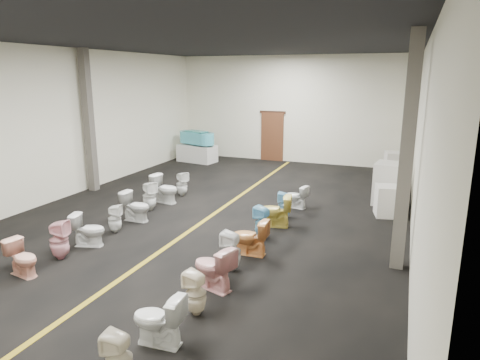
% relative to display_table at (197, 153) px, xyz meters
% --- Properties ---
extents(floor, '(16.00, 16.00, 0.00)m').
position_rel_display_table_xyz_m(floor, '(3.74, -6.45, -0.37)').
color(floor, black).
rests_on(floor, ground).
extents(ceiling, '(16.00, 16.00, 0.00)m').
position_rel_display_table_xyz_m(ceiling, '(3.74, -6.45, 4.13)').
color(ceiling, black).
rests_on(ceiling, ground).
extents(wall_back, '(10.00, 0.00, 10.00)m').
position_rel_display_table_xyz_m(wall_back, '(3.74, 1.55, 1.88)').
color(wall_back, silver).
rests_on(wall_back, ground).
extents(wall_left, '(0.00, 16.00, 16.00)m').
position_rel_display_table_xyz_m(wall_left, '(-1.26, -6.45, 1.88)').
color(wall_left, silver).
rests_on(wall_left, ground).
extents(wall_right, '(0.00, 16.00, 16.00)m').
position_rel_display_table_xyz_m(wall_right, '(8.74, -6.45, 1.88)').
color(wall_right, silver).
rests_on(wall_right, ground).
extents(aisle_stripe, '(0.12, 15.60, 0.01)m').
position_rel_display_table_xyz_m(aisle_stripe, '(3.74, -6.45, -0.36)').
color(aisle_stripe, olive).
rests_on(aisle_stripe, floor).
extents(back_door, '(1.00, 0.10, 2.10)m').
position_rel_display_table_xyz_m(back_door, '(2.94, 1.49, 0.68)').
color(back_door, '#562D19').
rests_on(back_door, floor).
extents(door_frame, '(1.15, 0.08, 0.10)m').
position_rel_display_table_xyz_m(door_frame, '(2.94, 1.50, 1.75)').
color(door_frame, '#331C11').
rests_on(door_frame, back_door).
extents(column_left, '(0.25, 0.25, 4.50)m').
position_rel_display_table_xyz_m(column_left, '(-1.01, -5.45, 1.88)').
color(column_left, '#59544C').
rests_on(column_left, floor).
extents(column_right, '(0.25, 0.25, 4.50)m').
position_rel_display_table_xyz_m(column_right, '(8.49, -7.95, 1.88)').
color(column_right, '#59544C').
rests_on(column_right, floor).
extents(display_table, '(1.76, 1.08, 0.73)m').
position_rel_display_table_xyz_m(display_table, '(0.00, 0.00, 0.00)').
color(display_table, silver).
rests_on(display_table, floor).
extents(bathtub, '(1.79, 1.08, 0.55)m').
position_rel_display_table_xyz_m(bathtub, '(-0.00, 0.00, 0.70)').
color(bathtub, '#47B6CD').
rests_on(bathtub, display_table).
extents(appliance_crate_a, '(0.77, 0.77, 0.83)m').
position_rel_display_table_xyz_m(appliance_crate_a, '(8.14, -4.70, 0.05)').
color(appliance_crate_a, white).
rests_on(appliance_crate_a, floor).
extents(appliance_crate_b, '(0.99, 0.99, 1.22)m').
position_rel_display_table_xyz_m(appliance_crate_b, '(8.14, -3.55, 0.24)').
color(appliance_crate_b, silver).
rests_on(appliance_crate_b, floor).
extents(appliance_crate_c, '(0.85, 0.85, 0.77)m').
position_rel_display_table_xyz_m(appliance_crate_c, '(8.14, -2.14, 0.02)').
color(appliance_crate_c, silver).
rests_on(appliance_crate_c, floor).
extents(appliance_crate_d, '(0.84, 0.84, 1.00)m').
position_rel_display_table_xyz_m(appliance_crate_d, '(8.14, -0.29, 0.13)').
color(appliance_crate_d, silver).
rests_on(appliance_crate_d, floor).
extents(toilet_left_2, '(0.73, 0.49, 0.70)m').
position_rel_display_table_xyz_m(toilet_left_2, '(1.94, -10.94, -0.02)').
color(toilet_left_2, '#FCB59B').
rests_on(toilet_left_2, floor).
extents(toilet_left_3, '(0.46, 0.46, 0.83)m').
position_rel_display_table_xyz_m(toilet_left_3, '(2.03, -10.10, 0.05)').
color(toilet_left_3, '#E9A7AE').
rests_on(toilet_left_3, floor).
extents(toilet_left_4, '(0.81, 0.60, 0.74)m').
position_rel_display_table_xyz_m(toilet_left_4, '(2.10, -9.32, 0.00)').
color(toilet_left_4, white).
rests_on(toilet_left_4, floor).
extents(toilet_left_5, '(0.39, 0.39, 0.69)m').
position_rel_display_table_xyz_m(toilet_left_5, '(2.12, -8.43, -0.02)').
color(toilet_left_5, white).
rests_on(toilet_left_5, floor).
extents(toilet_left_6, '(0.76, 0.44, 0.77)m').
position_rel_display_table_xyz_m(toilet_left_6, '(2.09, -7.53, 0.02)').
color(toilet_left_6, silver).
rests_on(toilet_left_6, floor).
extents(toilet_left_7, '(0.50, 0.49, 0.82)m').
position_rel_display_table_xyz_m(toilet_left_7, '(1.92, -6.63, 0.04)').
color(toilet_left_7, white).
rests_on(toilet_left_7, floor).
extents(toilet_left_8, '(0.86, 0.55, 0.83)m').
position_rel_display_table_xyz_m(toilet_left_8, '(1.93, -5.83, 0.05)').
color(toilet_left_8, white).
rests_on(toilet_left_8, floor).
extents(toilet_left_9, '(0.45, 0.45, 0.76)m').
position_rel_display_table_xyz_m(toilet_left_9, '(2.04, -5.00, 0.01)').
color(toilet_left_9, white).
rests_on(toilet_left_9, floor).
extents(toilet_right_0, '(0.37, 0.36, 0.72)m').
position_rel_display_table_xyz_m(toilet_right_0, '(5.48, -12.73, -0.00)').
color(toilet_right_0, beige).
rests_on(toilet_right_0, floor).
extents(toilet_right_1, '(0.77, 0.47, 0.77)m').
position_rel_display_table_xyz_m(toilet_right_1, '(5.47, -11.84, 0.02)').
color(toilet_right_1, white).
rests_on(toilet_right_1, floor).
extents(toilet_right_2, '(0.38, 0.38, 0.73)m').
position_rel_display_table_xyz_m(toilet_right_2, '(5.60, -10.95, -0.00)').
color(toilet_right_2, '#F5E5C6').
rests_on(toilet_right_2, floor).
extents(toilet_right_3, '(0.90, 0.67, 0.81)m').
position_rel_display_table_xyz_m(toilet_right_3, '(5.50, -10.10, 0.04)').
color(toilet_right_3, pink).
rests_on(toilet_right_3, floor).
extents(toilet_right_4, '(0.37, 0.37, 0.79)m').
position_rel_display_table_xyz_m(toilet_right_4, '(5.52, -9.31, 0.03)').
color(toilet_right_4, silver).
rests_on(toilet_right_4, floor).
extents(toilet_right_5, '(0.77, 0.46, 0.77)m').
position_rel_display_table_xyz_m(toilet_right_5, '(5.59, -8.46, 0.02)').
color(toilet_right_5, '#DE8D47').
rests_on(toilet_right_5, floor).
extents(toilet_right_6, '(0.42, 0.42, 0.78)m').
position_rel_display_table_xyz_m(toilet_right_6, '(5.55, -7.51, 0.02)').
color(toilet_right_6, '#6BB8DC').
rests_on(toilet_right_6, floor).
extents(toilet_right_7, '(0.87, 0.59, 0.81)m').
position_rel_display_table_xyz_m(toilet_right_7, '(5.57, -6.62, 0.04)').
color(toilet_right_7, '#E1C851').
rests_on(toilet_right_7, floor).
extents(toilet_right_8, '(0.37, 0.36, 0.71)m').
position_rel_display_table_xyz_m(toilet_right_8, '(5.61, -5.92, -0.01)').
color(toilet_right_8, '#87CBF3').
rests_on(toilet_right_8, floor).
extents(toilet_right_9, '(0.72, 0.51, 0.66)m').
position_rel_display_table_xyz_m(toilet_right_9, '(5.68, -4.92, -0.03)').
color(toilet_right_9, white).
rests_on(toilet_right_9, floor).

